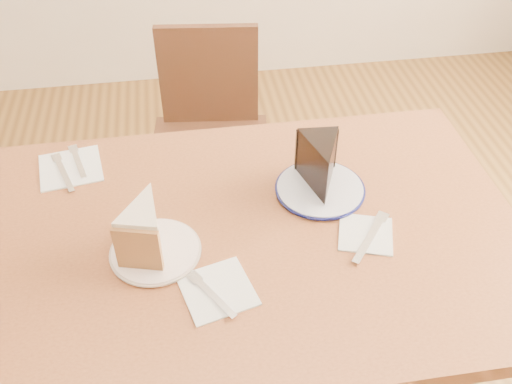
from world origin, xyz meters
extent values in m
cube|color=#562C17|center=(0.00, 0.00, 0.73)|extent=(1.20, 0.80, 0.04)
cylinder|color=#351B10|center=(-0.54, 0.34, 0.35)|extent=(0.06, 0.06, 0.71)
cylinder|color=#351B10|center=(0.54, 0.34, 0.35)|extent=(0.06, 0.06, 0.71)
cube|color=black|center=(-0.04, 0.70, 0.43)|extent=(0.45, 0.45, 0.04)
cylinder|color=black|center=(0.15, 0.85, 0.21)|extent=(0.04, 0.04, 0.41)
cylinder|color=black|center=(-0.19, 0.89, 0.21)|extent=(0.04, 0.04, 0.41)
cylinder|color=black|center=(0.11, 0.51, 0.21)|extent=(0.04, 0.04, 0.41)
cylinder|color=black|center=(-0.23, 0.55, 0.21)|extent=(0.04, 0.04, 0.41)
cube|color=black|center=(-0.02, 0.88, 0.64)|extent=(0.34, 0.07, 0.36)
cylinder|color=white|center=(-0.21, -0.03, 0.76)|extent=(0.18, 0.18, 0.01)
cylinder|color=white|center=(0.18, 0.11, 0.76)|extent=(0.20, 0.20, 0.01)
cube|color=white|center=(-0.09, -0.15, 0.75)|extent=(0.16, 0.16, 0.00)
cube|color=white|center=(0.24, -0.05, 0.75)|extent=(0.14, 0.14, 0.00)
cube|color=white|center=(-0.41, 0.28, 0.75)|extent=(0.17, 0.17, 0.00)
cube|color=silver|center=(-0.10, -0.17, 0.76)|extent=(0.09, 0.13, 0.00)
cube|color=silver|center=(0.25, -0.06, 0.76)|extent=(0.12, 0.14, 0.00)
cube|color=silver|center=(-0.39, 0.30, 0.76)|extent=(0.05, 0.14, 0.00)
cube|color=silver|center=(-0.42, 0.26, 0.76)|extent=(0.07, 0.16, 0.00)
camera|label=1|loc=(-0.12, -0.87, 1.64)|focal=40.00mm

